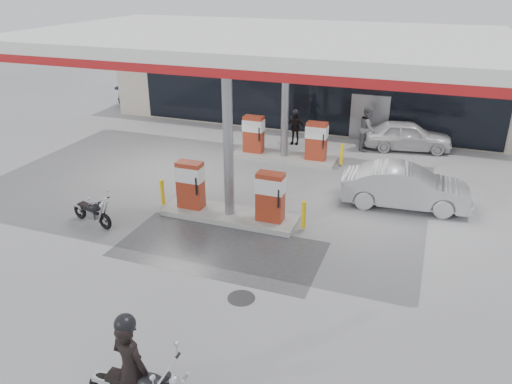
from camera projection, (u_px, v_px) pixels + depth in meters
ground at (204, 246)px, 14.78m from camera, size 90.00×90.00×0.00m
wet_patch at (219, 249)px, 14.62m from camera, size 6.00×3.00×0.00m
drain_cover at (241, 298)px, 12.43m from camera, size 0.70×0.70×0.01m
store_building at (327, 79)px, 27.64m from camera, size 22.00×8.22×4.00m
canopy at (261, 42)px, 16.94m from camera, size 16.00×10.02×5.51m
pump_island_near at (229, 198)px, 16.21m from camera, size 5.14×1.30×1.78m
pump_island_far at (284, 144)px, 21.36m from camera, size 5.14×1.30×1.78m
biker_main at (131, 368)px, 8.85m from camera, size 0.82×0.61×2.03m
parked_motorcycle at (93, 212)px, 15.93m from camera, size 1.78×0.84×0.93m
sedan_white at (407, 135)px, 22.59m from camera, size 4.11×2.25×1.33m
attendant at (368, 128)px, 22.42m from camera, size 0.77×0.98×2.01m
hatchback_silver at (405, 187)px, 17.05m from camera, size 4.45×1.89×1.43m
parked_car_left at (154, 97)px, 29.70m from camera, size 4.37×1.91×1.25m
parked_car_right at (405, 120)px, 25.13m from camera, size 4.50×2.28×1.22m
biker_walking at (295, 128)px, 23.26m from camera, size 0.92×0.39×1.57m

